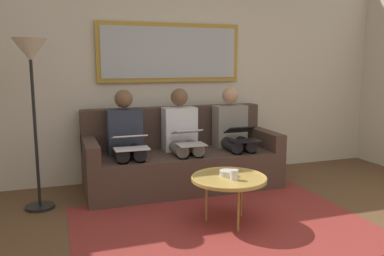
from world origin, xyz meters
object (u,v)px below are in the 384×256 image
Objects in this scene: cup at (234,175)px; person_right at (126,139)px; framed_mirror at (170,53)px; laptop_white at (130,142)px; person_middle at (182,135)px; bowl at (227,173)px; couch at (180,159)px; coffee_table at (229,179)px; person_left at (233,132)px; laptop_black at (242,134)px; standing_lamp at (31,69)px; laptop_silver at (189,137)px.

person_right is (0.72, -1.23, 0.14)m from cup.
framed_mirror is 5.01× the size of laptop_white.
bowl is at bearing 94.06° from person_middle.
cup is (-0.08, 1.30, 0.16)m from couch.
coffee_table is (-0.07, 1.61, -1.13)m from framed_mirror.
person_left is at bearing 180.00° from person_middle.
cup is 0.14m from bowl.
coffee_table is 0.59× the size of person_right.
framed_mirror is 1.97m from coffee_table.
coffee_table is 0.06m from bowl.
coffee_table is 1.17m from person_middle.
laptop_black is 0.21× the size of standing_lamp.
cup is 0.08× the size of person_right.
framed_mirror is 1.23m from person_right.
couch is 15.71× the size of bowl.
bowl is at bearing 93.83° from couch.
framed_mirror reaches higher than standing_lamp.
person_middle is 0.24m from laptop_silver.
couch is 1.18m from bowl.
standing_lamp is at bearing 7.31° from person_middle.
couch reaches higher than laptop_white.
laptop_silver is (0.07, -0.91, 0.22)m from coffee_table.
framed_mirror is 12.65× the size of bowl.
bowl is 1.24m from person_left.
bowl is at bearing 56.92° from laptop_black.
laptop_black is at bearing 179.00° from standing_lamp.
cup is at bearing 92.84° from framed_mirror.
bowl is (-0.01, -0.05, 0.04)m from coffee_table.
person_right is at bearing 6.13° from couch.
framed_mirror is 1.91m from bowl.
bowl is 0.12× the size of person_right.
laptop_black is at bearing -121.89° from coffee_table.
person_left is 0.24m from laptop_black.
person_right is at bearing -56.85° from bowl.
coffee_table is 1.37m from person_right.
laptop_silver is at bearing -85.43° from coffee_table.
laptop_silver is at bearing 20.45° from person_left.
coffee_table is 1.17m from laptop_white.
person_left is (-0.57, -1.15, 0.19)m from coffee_table.
laptop_silver reaches higher than laptop_white.
laptop_silver is (0.08, -1.00, 0.16)m from cup.
couch is 0.78m from laptop_white.
person_left is at bearing -117.07° from bowl.
bowl is (-0.08, 1.17, 0.14)m from couch.
couch is at bearing -86.32° from cup.
laptop_silver is (0.64, 0.00, 0.01)m from laptop_black.
couch is at bearing -90.00° from person_middle.
cup is at bearing 147.63° from standing_lamp.
person_left is (-0.56, -1.23, 0.14)m from cup.
framed_mirror reaches higher than laptop_silver.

